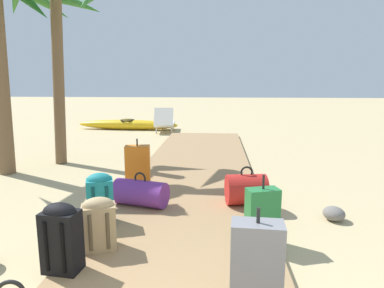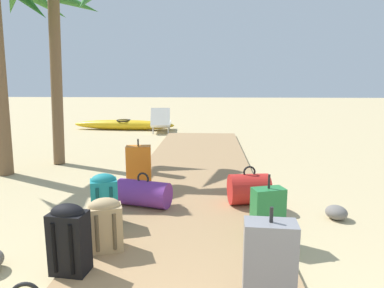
% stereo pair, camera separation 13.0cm
% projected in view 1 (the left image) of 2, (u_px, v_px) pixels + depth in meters
% --- Properties ---
extents(ground_plane, '(60.00, 60.00, 0.00)m').
position_uv_depth(ground_plane, '(189.00, 202.00, 4.82)').
color(ground_plane, tan).
extents(boardwalk, '(2.01, 9.75, 0.08)m').
position_uv_depth(boardwalk, '(194.00, 179.00, 5.77)').
color(boardwalk, '#9E7A51').
rests_on(boardwalk, ground).
extents(backpack_teal, '(0.34, 0.30, 0.58)m').
position_uv_depth(backpack_teal, '(100.00, 197.00, 3.84)').
color(backpack_teal, '#197A7F').
rests_on(backpack_teal, boardwalk).
extents(suitcase_grey, '(0.35, 0.21, 0.80)m').
position_uv_depth(suitcase_grey, '(256.00, 273.00, 2.26)').
color(suitcase_grey, slate).
rests_on(suitcase_grey, boardwalk).
extents(duffel_bag_purple, '(0.75, 0.50, 0.44)m').
position_uv_depth(duffel_bag_purple, '(141.00, 193.00, 4.42)').
color(duffel_bag_purple, '#6B2D84').
rests_on(duffel_bag_purple, boardwalk).
extents(suitcase_orange, '(0.40, 0.26, 0.71)m').
position_uv_depth(suitcase_orange, '(138.00, 165.00, 5.36)').
color(suitcase_orange, orange).
rests_on(suitcase_orange, boardwalk).
extents(backpack_black, '(0.32, 0.25, 0.60)m').
position_uv_depth(backpack_black, '(61.00, 236.00, 2.87)').
color(backpack_black, black).
rests_on(backpack_black, boardwalk).
extents(suitcase_green, '(0.36, 0.26, 0.67)m').
position_uv_depth(suitcase_green, '(262.00, 213.00, 3.49)').
color(suitcase_green, '#237538').
rests_on(suitcase_green, boardwalk).
extents(duffel_bag_red, '(0.56, 0.46, 0.51)m').
position_uv_depth(duffel_bag_red, '(246.00, 189.00, 4.47)').
color(duffel_bag_red, red).
rests_on(duffel_bag_red, boardwalk).
extents(backpack_tan, '(0.36, 0.30, 0.51)m').
position_uv_depth(backpack_tan, '(99.00, 222.00, 3.26)').
color(backpack_tan, tan).
rests_on(backpack_tan, boardwalk).
extents(palm_tree_far_left, '(1.98, 2.01, 3.77)m').
position_uv_depth(palm_tree_far_left, '(56.00, 9.00, 6.64)').
color(palm_tree_far_left, brown).
rests_on(palm_tree_far_left, ground).
extents(lounge_chair, '(0.72, 1.55, 0.82)m').
position_uv_depth(lounge_chair, '(165.00, 122.00, 11.30)').
color(lounge_chair, white).
rests_on(lounge_chair, ground).
extents(kayak, '(3.53, 0.71, 0.35)m').
position_uv_depth(kayak, '(128.00, 125.00, 11.86)').
color(kayak, gold).
rests_on(kayak, ground).
extents(rock_right_mid, '(0.34, 0.35, 0.17)m').
position_uv_depth(rock_right_mid, '(334.00, 214.00, 4.16)').
color(rock_right_mid, slate).
rests_on(rock_right_mid, ground).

